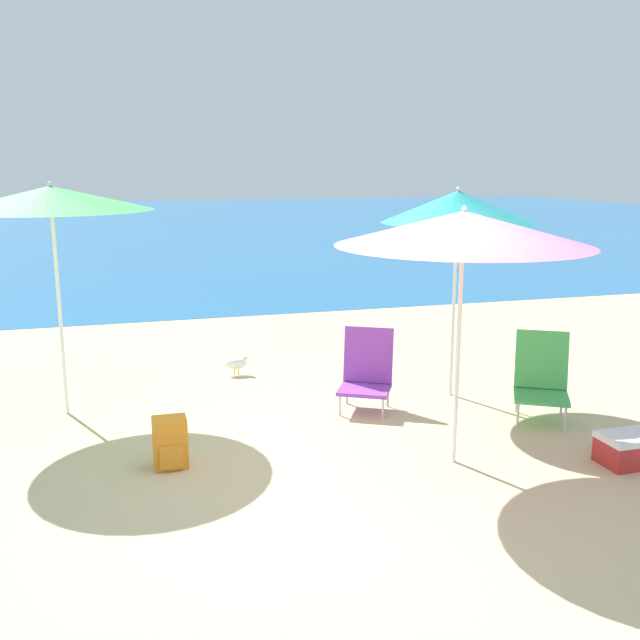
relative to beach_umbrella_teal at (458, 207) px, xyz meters
name	(u,v)px	position (x,y,z in m)	size (l,w,h in m)	color
ground_plane	(368,471)	(-1.53, -1.60, -2.01)	(60.00, 60.00, 0.00)	#D1BA89
sea_water	(159,223)	(-1.53, 24.66, -2.01)	(60.00, 40.00, 0.01)	#23669E
beach_umbrella_teal	(458,207)	(0.00, 0.00, 0.00)	(1.58, 1.58, 2.22)	white
beach_umbrella_pink	(463,229)	(-0.77, -1.63, -0.07)	(2.03, 2.03, 2.12)	white
beach_umbrella_green	(51,199)	(-3.95, 0.53, 0.11)	(1.90, 1.90, 2.28)	white
beach_chair_green	(541,377)	(0.53, -0.87, -1.60)	(0.73, 0.76, 0.84)	silver
beach_chair_purple	(367,371)	(-1.01, -0.13, -1.62)	(0.68, 0.68, 0.81)	silver
backpack_orange	(170,443)	(-3.05, -1.07, -1.80)	(0.28, 0.24, 0.42)	orange
cooler_box	(631,449)	(0.62, -2.07, -1.88)	(0.51, 0.35, 0.26)	#B72828
seagull	(237,363)	(-2.09, 1.39, -1.87)	(0.27, 0.11, 0.23)	gold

